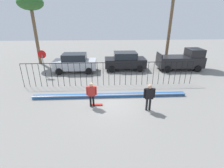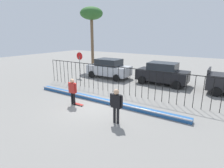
# 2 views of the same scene
# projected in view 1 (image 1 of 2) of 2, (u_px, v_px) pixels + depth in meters

# --- Properties ---
(ground_plane) EXTENTS (60.00, 60.00, 0.00)m
(ground_plane) POSITION_uv_depth(u_px,v_px,m) (110.00, 102.00, 11.33)
(ground_plane) COLOR gray
(bowl_coping_ledge) EXTENTS (11.00, 0.40, 0.27)m
(bowl_coping_ledge) POSITION_uv_depth(u_px,v_px,m) (110.00, 95.00, 12.01)
(bowl_coping_ledge) COLOR #235699
(bowl_coping_ledge) RESTS_ON ground
(perimeter_fence) EXTENTS (14.04, 0.04, 1.99)m
(perimeter_fence) POSITION_uv_depth(u_px,v_px,m) (109.00, 72.00, 13.58)
(perimeter_fence) COLOR black
(perimeter_fence) RESTS_ON ground
(skateboarder) EXTENTS (0.67, 0.25, 1.65)m
(skateboarder) POSITION_uv_depth(u_px,v_px,m) (92.00, 93.00, 10.43)
(skateboarder) COLOR black
(skateboarder) RESTS_ON ground
(skateboard) EXTENTS (0.80, 0.20, 0.07)m
(skateboard) POSITION_uv_depth(u_px,v_px,m) (96.00, 105.00, 10.90)
(skateboard) COLOR #A51E19
(skateboard) RESTS_ON ground
(camera_operator) EXTENTS (0.70, 0.26, 1.74)m
(camera_operator) POSITION_uv_depth(u_px,v_px,m) (149.00, 95.00, 9.98)
(camera_operator) COLOR black
(camera_operator) RESTS_ON ground
(parked_car_silver) EXTENTS (4.30, 2.12, 1.90)m
(parked_car_silver) POSITION_uv_depth(u_px,v_px,m) (75.00, 63.00, 17.03)
(parked_car_silver) COLOR #B7BABF
(parked_car_silver) RESTS_ON ground
(parked_car_black) EXTENTS (4.30, 2.12, 1.90)m
(parked_car_black) POSITION_uv_depth(u_px,v_px,m) (125.00, 61.00, 17.71)
(parked_car_black) COLOR black
(parked_car_black) RESTS_ON ground
(pickup_truck) EXTENTS (4.70, 2.12, 2.24)m
(pickup_truck) POSITION_uv_depth(u_px,v_px,m) (182.00, 60.00, 17.71)
(pickup_truck) COLOR black
(pickup_truck) RESTS_ON ground
(stop_sign) EXTENTS (0.76, 0.07, 2.50)m
(stop_sign) POSITION_uv_depth(u_px,v_px,m) (43.00, 60.00, 15.57)
(stop_sign) COLOR slate
(stop_sign) RESTS_ON ground
(palm_tree_short) EXTENTS (2.75, 2.75, 7.46)m
(palm_tree_short) POSITION_uv_depth(u_px,v_px,m) (31.00, 5.00, 17.89)
(palm_tree_short) COLOR brown
(palm_tree_short) RESTS_ON ground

